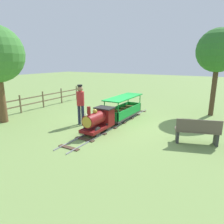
# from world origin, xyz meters

# --- Properties ---
(ground_plane) EXTENTS (60.00, 60.00, 0.00)m
(ground_plane) POSITION_xyz_m (0.00, 0.00, 0.00)
(ground_plane) COLOR #75934C
(track) EXTENTS (0.72, 6.05, 0.04)m
(track) POSITION_xyz_m (0.00, 0.23, 0.02)
(track) COLOR gray
(track) RESTS_ON ground_plane
(locomotive) EXTENTS (0.68, 1.44, 1.02)m
(locomotive) POSITION_xyz_m (0.00, 1.27, 0.48)
(locomotive) COLOR maroon
(locomotive) RESTS_ON ground_plane
(passenger_car) EXTENTS (0.78, 2.35, 0.97)m
(passenger_car) POSITION_xyz_m (0.00, -0.67, 0.42)
(passenger_car) COLOR #3F3F3F
(passenger_car) RESTS_ON ground_plane
(conductor_person) EXTENTS (0.30, 0.30, 1.62)m
(conductor_person) POSITION_xyz_m (1.12, 0.90, 0.96)
(conductor_person) COLOR #282D47
(conductor_person) RESTS_ON ground_plane
(park_bench) EXTENTS (1.36, 0.78, 0.82)m
(park_bench) POSITION_xyz_m (-3.21, 0.62, 0.42)
(park_bench) COLOR brown
(park_bench) RESTS_ON ground_plane
(oak_tree_near) EXTENTS (1.91, 1.91, 3.92)m
(oak_tree_near) POSITION_xyz_m (-3.27, -3.37, 2.93)
(oak_tree_near) COLOR #4C3823
(oak_tree_near) RESTS_ON ground_plane
(fence_section) EXTENTS (0.08, 7.13, 0.90)m
(fence_section) POSITION_xyz_m (4.88, 0.23, 0.48)
(fence_section) COLOR #756047
(fence_section) RESTS_ON ground_plane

